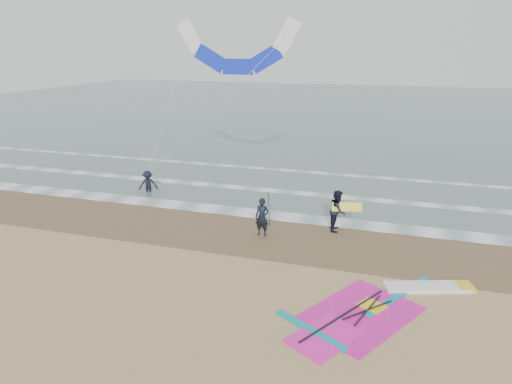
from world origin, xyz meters
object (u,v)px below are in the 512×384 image
(windsurf_rig, at_px, (380,307))
(person_wading, at_px, (148,179))
(person_walking, at_px, (338,211))
(surf_kite, at_px, (237,52))
(person_standing, at_px, (262,217))

(windsurf_rig, relative_size, person_wading, 3.81)
(windsurf_rig, bearing_deg, person_walking, 109.90)
(person_walking, xyz_separation_m, person_wading, (-10.73, 2.37, -0.12))
(windsurf_rig, relative_size, surf_kite, 0.74)
(person_walking, bearing_deg, windsurf_rig, -162.39)
(windsurf_rig, height_order, person_walking, person_walking)
(windsurf_rig, bearing_deg, person_standing, 139.38)
(person_wading, height_order, surf_kite, surf_kite)
(person_wading, bearing_deg, person_standing, -51.96)
(windsurf_rig, distance_m, person_standing, 6.82)
(person_standing, relative_size, person_walking, 0.91)
(person_walking, distance_m, person_wading, 10.99)
(surf_kite, bearing_deg, person_wading, -146.41)
(person_standing, bearing_deg, surf_kite, 121.93)
(person_walking, relative_size, person_wading, 1.15)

